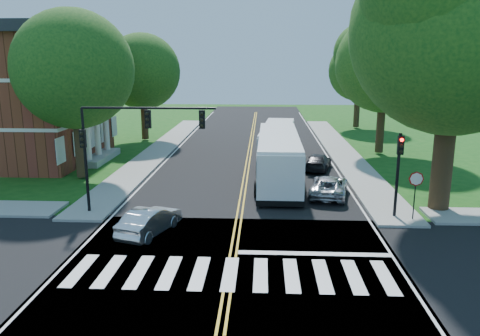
# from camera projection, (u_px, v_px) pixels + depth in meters

# --- Properties ---
(ground) EXTENTS (140.00, 140.00, 0.00)m
(ground) POSITION_uv_depth(u_px,v_px,m) (231.00, 268.00, 18.80)
(ground) COLOR #134912
(ground) RESTS_ON ground
(road) EXTENTS (14.00, 96.00, 0.01)m
(road) POSITION_uv_depth(u_px,v_px,m) (247.00, 167.00, 36.30)
(road) COLOR black
(road) RESTS_ON ground
(cross_road) EXTENTS (60.00, 12.00, 0.01)m
(cross_road) POSITION_uv_depth(u_px,v_px,m) (231.00, 268.00, 18.79)
(cross_road) COLOR black
(cross_road) RESTS_ON ground
(center_line) EXTENTS (0.36, 70.00, 0.01)m
(center_line) POSITION_uv_depth(u_px,v_px,m) (249.00, 157.00, 40.19)
(center_line) COLOR gold
(center_line) RESTS_ON road
(edge_line_w) EXTENTS (0.12, 70.00, 0.01)m
(edge_line_w) POSITION_uv_depth(u_px,v_px,m) (170.00, 156.00, 40.53)
(edge_line_w) COLOR silver
(edge_line_w) RESTS_ON road
(edge_line_e) EXTENTS (0.12, 70.00, 0.01)m
(edge_line_e) POSITION_uv_depth(u_px,v_px,m) (328.00, 158.00, 39.85)
(edge_line_e) COLOR silver
(edge_line_e) RESTS_ON road
(crosswalk) EXTENTS (12.60, 3.00, 0.01)m
(crosswalk) POSITION_uv_depth(u_px,v_px,m) (230.00, 273.00, 18.31)
(crosswalk) COLOR silver
(crosswalk) RESTS_ON road
(stop_bar) EXTENTS (6.60, 0.40, 0.01)m
(stop_bar) POSITION_uv_depth(u_px,v_px,m) (314.00, 254.00, 20.17)
(stop_bar) COLOR silver
(stop_bar) RESTS_ON road
(sidewalk_nw) EXTENTS (2.60, 40.00, 0.15)m
(sidewalk_nw) POSITION_uv_depth(u_px,v_px,m) (161.00, 149.00, 43.51)
(sidewalk_nw) COLOR gray
(sidewalk_nw) RESTS_ON ground
(sidewalk_ne) EXTENTS (2.60, 40.00, 0.15)m
(sidewalk_ne) POSITION_uv_depth(u_px,v_px,m) (341.00, 150.00, 42.68)
(sidewalk_ne) COLOR gray
(sidewalk_ne) RESTS_ON ground
(tree_ne_big) EXTENTS (10.80, 10.80, 14.91)m
(tree_ne_big) POSITION_uv_depth(u_px,v_px,m) (456.00, 31.00, 23.85)
(tree_ne_big) COLOR black
(tree_ne_big) RESTS_ON ground
(tree_west_near) EXTENTS (8.00, 8.00, 11.40)m
(tree_west_near) POSITION_uv_depth(u_px,v_px,m) (74.00, 70.00, 31.28)
(tree_west_near) COLOR black
(tree_west_near) RESTS_ON ground
(tree_west_far) EXTENTS (7.60, 7.60, 10.67)m
(tree_west_far) POSITION_uv_depth(u_px,v_px,m) (142.00, 72.00, 46.93)
(tree_west_far) COLOR black
(tree_west_far) RESTS_ON ground
(tree_east_mid) EXTENTS (8.40, 8.40, 11.93)m
(tree_east_mid) POSITION_uv_depth(u_px,v_px,m) (385.00, 63.00, 39.78)
(tree_east_mid) COLOR black
(tree_east_mid) RESTS_ON ground
(tree_east_far) EXTENTS (7.20, 7.20, 10.34)m
(tree_east_far) POSITION_uv_depth(u_px,v_px,m) (359.00, 71.00, 55.52)
(tree_east_far) COLOR black
(tree_east_far) RESTS_ON ground
(signal_nw) EXTENTS (7.15, 0.46, 5.66)m
(signal_nw) POSITION_uv_depth(u_px,v_px,m) (127.00, 134.00, 24.34)
(signal_nw) COLOR black
(signal_nw) RESTS_ON ground
(signal_ne) EXTENTS (0.30, 0.46, 4.40)m
(signal_ne) POSITION_uv_depth(u_px,v_px,m) (399.00, 164.00, 23.98)
(signal_ne) COLOR black
(signal_ne) RESTS_ON ground
(stop_sign) EXTENTS (0.76, 0.08, 2.53)m
(stop_sign) POSITION_uv_depth(u_px,v_px,m) (416.00, 184.00, 23.70)
(stop_sign) COLOR black
(stop_sign) RESTS_ON ground
(bus_lead) EXTENTS (3.14, 12.51, 3.23)m
(bus_lead) POSITION_uv_depth(u_px,v_px,m) (278.00, 157.00, 31.74)
(bus_lead) COLOR white
(bus_lead) RESTS_ON road
(bus_follow) EXTENTS (3.38, 11.36, 2.89)m
(bus_follow) POSITION_uv_depth(u_px,v_px,m) (278.00, 143.00, 38.27)
(bus_follow) COLOR white
(bus_follow) RESTS_ON road
(hatchback) EXTENTS (2.56, 4.22, 1.31)m
(hatchback) POSITION_uv_depth(u_px,v_px,m) (150.00, 221.00, 22.35)
(hatchback) COLOR silver
(hatchback) RESTS_ON road
(suv) EXTENTS (2.97, 4.88, 1.27)m
(suv) POSITION_uv_depth(u_px,v_px,m) (329.00, 186.00, 28.55)
(suv) COLOR #B3B5BA
(suv) RESTS_ON road
(dark_sedan) EXTENTS (2.62, 4.38, 1.19)m
(dark_sedan) POSITION_uv_depth(u_px,v_px,m) (318.00, 162.00, 35.48)
(dark_sedan) COLOR black
(dark_sedan) RESTS_ON road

